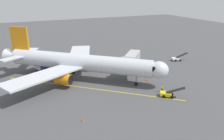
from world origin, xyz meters
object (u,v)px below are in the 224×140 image
airplane (78,62)px  safety_cone_nose_left (148,80)px  ground_crew_marshaller (162,88)px  belt_loader_portside (167,94)px  box_truck_near_nose (41,65)px  jet_bridge (131,61)px  belt_loader_starboard_side (177,58)px  safety_cone_nose_right (146,80)px  safety_cone_wing_port (83,120)px

airplane → safety_cone_nose_left: size_ratio=60.94×
airplane → ground_crew_marshaller: 19.89m
ground_crew_marshaller → belt_loader_portside: (0.29, 2.14, -0.17)m
ground_crew_marshaller → safety_cone_nose_left: bearing=-97.6°
box_truck_near_nose → jet_bridge: bearing=145.8°
belt_loader_starboard_side → safety_cone_nose_right: size_ratio=8.60×
box_truck_near_nose → belt_loader_starboard_side: 38.39m
airplane → safety_cone_nose_left: bearing=150.2°
ground_crew_marshaller → box_truck_near_nose: size_ratio=0.34×
belt_loader_starboard_side → safety_cone_nose_left: bearing=30.7°
belt_loader_starboard_side → safety_cone_nose_right: belt_loader_starboard_side is taller
jet_bridge → safety_cone_nose_left: (-2.11, 4.57, -3.49)m
ground_crew_marshaller → belt_loader_portside: 2.17m
jet_bridge → ground_crew_marshaller: jet_bridge is taller
box_truck_near_nose → belt_loader_starboard_side: (-37.58, 7.85, -0.67)m
belt_loader_portside → ground_crew_marshaller: bearing=-97.6°
jet_bridge → box_truck_near_nose: (19.12, -12.98, -2.38)m
box_truck_near_nose → belt_loader_portside: bearing=127.6°
ground_crew_marshaller → safety_cone_nose_left: (-0.85, -6.42, -0.61)m
jet_bridge → safety_cone_wing_port: 22.49m
belt_loader_starboard_side → safety_cone_wing_port: belt_loader_starboard_side is taller
belt_loader_portside → safety_cone_wing_port: 17.80m
jet_bridge → safety_cone_nose_right: size_ratio=17.85×
jet_bridge → safety_cone_nose_left: size_ratio=17.85×
box_truck_near_nose → safety_cone_wing_port: box_truck_near_nose is taller
airplane → belt_loader_starboard_side: 30.66m
jet_bridge → safety_cone_nose_left: bearing=114.8°
airplane → safety_cone_wing_port: size_ratio=60.94×
belt_loader_portside → safety_cone_nose_left: size_ratio=7.91×
safety_cone_nose_right → box_truck_near_nose: bearing=-39.9°
safety_cone_wing_port → safety_cone_nose_right: bearing=-151.2°
jet_bridge → belt_loader_portside: 13.51m
ground_crew_marshaller → box_truck_near_nose: box_truck_near_nose is taller
safety_cone_wing_port → belt_loader_portside: bearing=-175.4°
safety_cone_nose_right → ground_crew_marshaller: bearing=86.3°
airplane → belt_loader_starboard_side: airplane is taller
airplane → belt_loader_portside: size_ratio=7.71×
airplane → box_truck_near_nose: bearing=-53.0°
belt_loader_starboard_side → safety_cone_wing_port: 40.36m
safety_cone_nose_left → safety_cone_nose_right: same height
ground_crew_marshaller → safety_cone_nose_right: ground_crew_marshaller is taller
safety_cone_nose_left → ground_crew_marshaller: bearing=82.4°
safety_cone_wing_port → jet_bridge: bearing=-139.0°
jet_bridge → belt_loader_starboard_side: size_ratio=2.08×
airplane → belt_loader_starboard_side: bearing=-177.0°
ground_crew_marshaller → jet_bridge: bearing=-83.5°
jet_bridge → safety_cone_nose_left: jet_bridge is taller
safety_cone_nose_right → safety_cone_wing_port: 21.06m
box_truck_near_nose → belt_loader_starboard_side: bearing=168.2°
airplane → ground_crew_marshaller: airplane is taller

